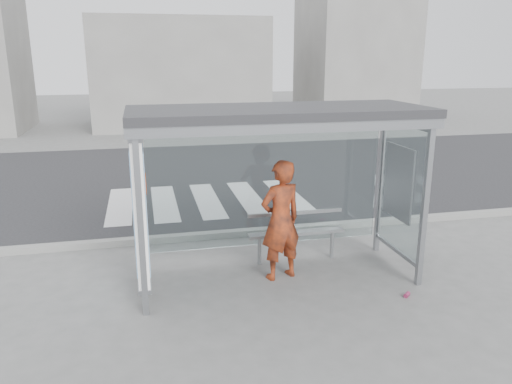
# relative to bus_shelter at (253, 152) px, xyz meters

# --- Properties ---
(ground) EXTENTS (80.00, 80.00, 0.00)m
(ground) POSITION_rel_bus_shelter_xyz_m (0.37, -0.06, -1.98)
(ground) COLOR slate
(ground) RESTS_ON ground
(road) EXTENTS (30.00, 10.00, 0.01)m
(road) POSITION_rel_bus_shelter_xyz_m (0.37, 6.94, -1.98)
(road) COLOR black
(road) RESTS_ON ground
(curb) EXTENTS (30.00, 0.18, 0.12)m
(curb) POSITION_rel_bus_shelter_xyz_m (0.37, 1.89, -1.92)
(curb) COLOR gray
(curb) RESTS_ON ground
(crosswalk) EXTENTS (4.55, 3.00, 0.00)m
(crosswalk) POSITION_rel_bus_shelter_xyz_m (-0.13, 4.44, -1.98)
(crosswalk) COLOR silver
(crosswalk) RESTS_ON ground
(bus_shelter) EXTENTS (4.25, 1.65, 2.62)m
(bus_shelter) POSITION_rel_bus_shelter_xyz_m (0.00, 0.00, 0.00)
(bus_shelter) COLOR gray
(bus_shelter) RESTS_ON ground
(building_center) EXTENTS (8.00, 5.00, 5.00)m
(building_center) POSITION_rel_bus_shelter_xyz_m (0.37, 17.94, 0.52)
(building_center) COLOR gray
(building_center) RESTS_ON ground
(building_right) EXTENTS (5.00, 5.00, 7.00)m
(building_right) POSITION_rel_bus_shelter_xyz_m (9.37, 17.94, 1.52)
(building_right) COLOR gray
(building_right) RESTS_ON ground
(person) EXTENTS (0.78, 0.62, 1.86)m
(person) POSITION_rel_bus_shelter_xyz_m (0.42, -0.05, -1.05)
(person) COLOR orange
(person) RESTS_ON ground
(bench) EXTENTS (1.62, 0.21, 0.84)m
(bench) POSITION_rel_bus_shelter_xyz_m (0.85, 0.52, -1.48)
(bench) COLOR gray
(bench) RESTS_ON ground
(soda_can) EXTENTS (0.13, 0.12, 0.06)m
(soda_can) POSITION_rel_bus_shelter_xyz_m (2.01, -1.09, -1.95)
(soda_can) COLOR #D43E76
(soda_can) RESTS_ON ground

